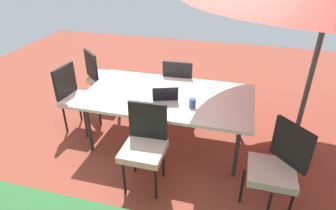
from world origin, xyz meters
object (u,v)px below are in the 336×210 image
at_px(chair_northwest, 277,165).
at_px(chair_north, 145,143).
at_px(chair_southeast, 101,75).
at_px(chair_east, 76,95).
at_px(chair_south, 179,85).
at_px(cup, 192,103).
at_px(dining_table, 168,98).
at_px(laptop, 165,96).

height_order(chair_northwest, chair_north, same).
relative_size(chair_southeast, chair_east, 1.00).
distance_m(chair_south, chair_north, 1.57).
bearing_deg(chair_southeast, chair_south, -141.11).
relative_size(chair_southeast, chair_north, 1.00).
xyz_separation_m(chair_northwest, chair_east, (2.74, -0.83, 0.00)).
distance_m(chair_east, cup, 1.79).
distance_m(chair_southeast, chair_east, 0.78).
relative_size(dining_table, chair_northwest, 2.24).
relative_size(chair_south, chair_east, 1.00).
xyz_separation_m(chair_southeast, chair_northwest, (-2.72, 1.61, 0.00)).
xyz_separation_m(chair_south, cup, (-0.39, 0.98, 0.25)).
height_order(chair_southeast, chair_south, same).
bearing_deg(dining_table, chair_east, -0.27).
relative_size(chair_northwest, cup, 8.63).
bearing_deg(chair_northwest, laptop, -161.36).
height_order(dining_table, cup, cup).
distance_m(chair_southeast, chair_northwest, 3.16).
bearing_deg(laptop, chair_east, -24.44).
xyz_separation_m(dining_table, chair_south, (0.03, -0.75, -0.15)).
height_order(chair_southeast, chair_north, same).
distance_m(chair_northwest, chair_north, 1.39).
bearing_deg(chair_northwest, dining_table, -165.71).
relative_size(chair_north, laptop, 2.57).
relative_size(chair_northwest, chair_east, 1.00).
height_order(dining_table, chair_northwest, chair_northwest).
xyz_separation_m(dining_table, chair_east, (1.39, -0.01, -0.15)).
distance_m(laptop, cup, 0.38).
height_order(chair_south, chair_northwest, same).
bearing_deg(laptop, chair_southeast, -52.51).
bearing_deg(chair_south, dining_table, 89.11).
xyz_separation_m(chair_southeast, chair_south, (-1.35, 0.04, 0.00)).
bearing_deg(laptop, dining_table, -109.60).
bearing_deg(chair_southeast, cup, -169.77).
bearing_deg(chair_east, cup, -92.51).
bearing_deg(chair_southeast, dining_table, -169.21).
distance_m(chair_northwest, cup, 1.17).
height_order(laptop, cup, laptop).
height_order(chair_east, cup, chair_east).
relative_size(dining_table, laptop, 5.76).
height_order(chair_northwest, cup, chair_northwest).
height_order(chair_south, cup, chair_south).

